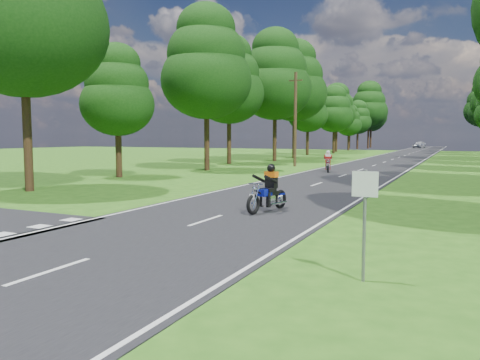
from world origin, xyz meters
The scene contains 9 objects.
ground centered at (0.00, 0.00, 0.00)m, with size 160.00×160.00×0.00m, color #2A5C15.
main_road centered at (0.00, 50.00, 0.01)m, with size 7.00×140.00×0.02m, color black.
road_markings centered at (-0.14, 48.13, 0.02)m, with size 7.40×140.00×0.01m.
treeline centered at (1.43, 60.06, 8.25)m, with size 40.00×115.35×14.78m.
telegraph_pole centered at (-6.00, 28.00, 4.07)m, with size 1.20×0.26×8.00m.
road_sign centered at (5.50, -2.01, 1.34)m, with size 0.45×0.07×2.00m.
rider_near_blue centered at (1.04, 4.42, 0.83)m, with size 0.65×1.95×1.63m, color #0D1498, non-canonical shape.
rider_far_red centered at (-1.74, 22.86, 0.79)m, with size 0.62×1.86×1.55m, color maroon, non-canonical shape.
distant_car centered at (-1.63, 99.50, 0.79)m, with size 1.82×4.52×1.54m, color silver.
Camera 1 is at (7.02, -10.30, 2.58)m, focal length 35.00 mm.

